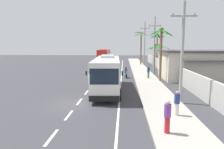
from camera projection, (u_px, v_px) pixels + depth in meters
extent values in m
plane|color=#3A3A3F|center=(77.00, 104.00, 16.93)|extent=(160.00, 160.00, 0.00)
cube|color=#A8A399|center=(148.00, 82.00, 26.44)|extent=(3.20, 90.00, 0.14)
cube|color=white|center=(51.00, 137.00, 10.90)|extent=(0.16, 2.00, 0.01)
cube|color=white|center=(69.00, 115.00, 14.33)|extent=(0.16, 2.00, 0.01)
cube|color=white|center=(79.00, 101.00, 17.76)|extent=(0.16, 2.00, 0.01)
cube|color=white|center=(87.00, 92.00, 21.20)|extent=(0.16, 2.00, 0.01)
cube|color=white|center=(92.00, 86.00, 24.63)|extent=(0.16, 2.00, 0.01)
cube|color=white|center=(96.00, 81.00, 28.06)|extent=(0.16, 2.00, 0.01)
cube|color=white|center=(99.00, 77.00, 31.50)|extent=(0.16, 2.00, 0.01)
cube|color=white|center=(101.00, 74.00, 34.93)|extent=(0.16, 2.00, 0.01)
cube|color=white|center=(103.00, 71.00, 38.36)|extent=(0.16, 2.00, 0.01)
cube|color=white|center=(105.00, 69.00, 41.80)|extent=(0.16, 2.00, 0.01)
cube|color=white|center=(106.00, 67.00, 45.23)|extent=(0.16, 2.00, 0.01)
cube|color=white|center=(108.00, 65.00, 48.66)|extent=(0.16, 2.00, 0.01)
cube|color=white|center=(109.00, 64.00, 52.10)|extent=(0.16, 2.00, 0.01)
cube|color=white|center=(110.00, 63.00, 55.53)|extent=(0.16, 2.00, 0.01)
cube|color=white|center=(110.00, 62.00, 58.96)|extent=(0.16, 2.00, 0.01)
cube|color=white|center=(111.00, 61.00, 62.40)|extent=(0.16, 2.00, 0.01)
cube|color=white|center=(112.00, 60.00, 65.83)|extent=(0.16, 2.00, 0.01)
cube|color=white|center=(121.00, 77.00, 31.58)|extent=(0.14, 70.00, 0.01)
cube|color=#B2B2AD|center=(172.00, 71.00, 30.05)|extent=(0.24, 60.00, 2.02)
cube|color=silver|center=(107.00, 73.00, 21.75)|extent=(2.87, 11.23, 2.96)
cube|color=#192333|center=(107.00, 68.00, 21.87)|extent=(2.87, 10.34, 0.95)
cube|color=#192333|center=(104.00, 77.00, 16.21)|extent=(2.24, 0.19, 1.25)
cube|color=red|center=(107.00, 79.00, 21.84)|extent=(2.90, 11.01, 0.53)
cube|color=black|center=(104.00, 99.00, 16.36)|extent=(2.39, 0.25, 0.44)
cube|color=#B7B7B7|center=(107.00, 56.00, 22.90)|extent=(1.44, 2.50, 0.28)
cube|color=black|center=(122.00, 73.00, 16.36)|extent=(0.12, 0.08, 0.36)
cube|color=black|center=(86.00, 73.00, 16.41)|extent=(0.12, 0.08, 0.36)
cylinder|color=black|center=(119.00, 94.00, 18.06)|extent=(0.36, 1.05, 1.04)
cylinder|color=black|center=(91.00, 94.00, 18.09)|extent=(0.36, 1.05, 1.04)
cylinder|color=black|center=(118.00, 80.00, 25.22)|extent=(0.36, 1.05, 1.04)
cylinder|color=black|center=(98.00, 80.00, 25.26)|extent=(0.36, 1.05, 1.04)
cube|color=red|center=(104.00, 55.00, 55.73)|extent=(2.53, 10.77, 3.09)
cube|color=#192333|center=(104.00, 53.00, 55.45)|extent=(2.56, 9.91, 0.99)
cube|color=#192333|center=(106.00, 53.00, 60.94)|extent=(2.31, 0.10, 1.30)
cube|color=orange|center=(104.00, 58.00, 55.82)|extent=(2.56, 10.55, 0.56)
cube|color=black|center=(106.00, 59.00, 61.28)|extent=(2.47, 0.16, 0.44)
cube|color=#B7B7B7|center=(103.00, 49.00, 54.16)|extent=(1.39, 2.37, 0.28)
cube|color=black|center=(101.00, 52.00, 60.78)|extent=(0.12, 0.08, 0.36)
cube|color=black|center=(111.00, 52.00, 60.62)|extent=(0.12, 0.08, 0.36)
cylinder|color=black|center=(101.00, 60.00, 59.72)|extent=(0.32, 1.04, 1.04)
cylinder|color=black|center=(110.00, 60.00, 59.58)|extent=(0.32, 1.04, 1.04)
cylinder|color=black|center=(98.00, 62.00, 52.80)|extent=(0.32, 1.04, 1.04)
cylinder|color=black|center=(108.00, 62.00, 52.66)|extent=(0.32, 1.04, 1.04)
cylinder|color=black|center=(127.00, 76.00, 29.93)|extent=(0.15, 0.61, 0.60)
cylinder|color=black|center=(126.00, 75.00, 31.28)|extent=(0.17, 0.61, 0.60)
cube|color=#1E7F38|center=(126.00, 74.00, 30.52)|extent=(0.33, 1.12, 0.36)
cube|color=black|center=(126.00, 73.00, 30.79)|extent=(0.29, 0.62, 0.12)
cylinder|color=gray|center=(126.00, 74.00, 30.01)|extent=(0.08, 0.32, 0.67)
cylinder|color=black|center=(126.00, 71.00, 30.05)|extent=(0.56, 0.08, 0.04)
sphere|color=#EAEACC|center=(126.00, 72.00, 29.95)|extent=(0.14, 0.14, 0.14)
cylinder|color=navy|center=(126.00, 70.00, 30.70)|extent=(0.32, 0.32, 0.62)
sphere|color=red|center=(126.00, 67.00, 30.64)|extent=(0.26, 0.26, 0.26)
cylinder|color=#2D7A47|center=(148.00, 75.00, 29.44)|extent=(0.28, 0.28, 0.80)
cylinder|color=navy|center=(148.00, 70.00, 29.34)|extent=(0.36, 0.36, 0.63)
sphere|color=brown|center=(149.00, 67.00, 29.28)|extent=(0.25, 0.25, 0.25)
cylinder|color=red|center=(167.00, 125.00, 11.06)|extent=(0.28, 0.28, 0.87)
cylinder|color=#75388E|center=(168.00, 111.00, 10.95)|extent=(0.36, 0.36, 0.69)
sphere|color=beige|center=(168.00, 102.00, 10.88)|extent=(0.24, 0.24, 0.24)
cylinder|color=beige|center=(177.00, 109.00, 13.86)|extent=(0.28, 0.28, 0.80)
cylinder|color=navy|center=(177.00, 99.00, 13.76)|extent=(0.36, 0.36, 0.63)
sphere|color=tan|center=(177.00, 93.00, 13.70)|extent=(0.20, 0.20, 0.20)
cylinder|color=#9E9E99|center=(182.00, 54.00, 16.76)|extent=(0.24, 0.24, 8.08)
cube|color=#9E9E99|center=(184.00, 16.00, 16.35)|extent=(2.07, 0.12, 0.12)
cylinder|color=#4C4742|center=(173.00, 14.00, 16.38)|extent=(0.08, 0.08, 0.16)
cylinder|color=#4C4742|center=(195.00, 14.00, 16.29)|extent=(0.08, 0.08, 0.16)
cylinder|color=#9E9E99|center=(154.00, 46.00, 34.22)|extent=(0.24, 0.24, 9.17)
cube|color=#9E9E99|center=(155.00, 26.00, 33.78)|extent=(2.02, 0.12, 0.12)
cylinder|color=#4C4742|center=(150.00, 25.00, 33.81)|extent=(0.08, 0.08, 0.16)
cylinder|color=#4C4742|center=(160.00, 25.00, 33.72)|extent=(0.08, 0.08, 0.16)
cylinder|color=#9E9E99|center=(147.00, 32.00, 33.98)|extent=(2.57, 0.09, 0.09)
cube|color=#4C4C51|center=(139.00, 32.00, 34.06)|extent=(0.44, 0.24, 0.14)
cylinder|color=#9E9E99|center=(145.00, 43.00, 51.68)|extent=(0.24, 0.24, 10.44)
cube|color=#9E9E99|center=(145.00, 28.00, 51.19)|extent=(2.54, 0.12, 0.12)
cylinder|color=#4C4742|center=(141.00, 28.00, 51.23)|extent=(0.08, 0.08, 0.16)
cylinder|color=#4C4742|center=(149.00, 28.00, 51.12)|extent=(0.08, 0.08, 0.16)
cylinder|color=#9E9E99|center=(140.00, 33.00, 51.39)|extent=(2.25, 0.09, 0.09)
cube|color=#4C4C51|center=(136.00, 33.00, 51.46)|extent=(0.44, 0.24, 0.14)
cylinder|color=brown|center=(157.00, 51.00, 43.84)|extent=(0.26, 0.26, 6.74)
ellipsoid|color=#28702D|center=(161.00, 36.00, 43.40)|extent=(1.72, 0.47, 0.63)
ellipsoid|color=#28702D|center=(159.00, 36.00, 44.03)|extent=(1.17, 1.55, 0.90)
ellipsoid|color=#28702D|center=(155.00, 37.00, 44.13)|extent=(0.90, 1.59, 0.97)
ellipsoid|color=#28702D|center=(154.00, 37.00, 43.77)|extent=(1.58, 1.00, 0.94)
ellipsoid|color=#28702D|center=(154.00, 36.00, 43.18)|extent=(1.71, 0.88, 0.67)
ellipsoid|color=#28702D|center=(157.00, 36.00, 42.68)|extent=(0.73, 1.64, 0.90)
ellipsoid|color=#28702D|center=(160.00, 36.00, 42.84)|extent=(1.38, 1.39, 0.90)
sphere|color=brown|center=(157.00, 35.00, 43.36)|extent=(0.56, 0.56, 0.56)
cylinder|color=brown|center=(155.00, 59.00, 36.48)|extent=(0.26, 0.26, 4.60)
ellipsoid|color=#337F33|center=(160.00, 47.00, 35.99)|extent=(1.74, 0.67, 0.66)
ellipsoid|color=#337F33|center=(156.00, 46.00, 36.92)|extent=(1.01, 1.72, 0.59)
ellipsoid|color=#337F33|center=(153.00, 47.00, 36.94)|extent=(0.88, 1.65, 0.88)
ellipsoid|color=#337F33|center=(150.00, 48.00, 36.38)|extent=(1.60, 0.63, 1.00)
ellipsoid|color=#337F33|center=(153.00, 47.00, 35.47)|extent=(1.12, 1.68, 0.63)
ellipsoid|color=#337F33|center=(158.00, 47.00, 35.51)|extent=(1.10, 1.58, 0.91)
sphere|color=brown|center=(155.00, 45.00, 36.15)|extent=(0.56, 0.56, 0.56)
cylinder|color=brown|center=(161.00, 56.00, 26.89)|extent=(0.32, 0.32, 6.58)
ellipsoid|color=#28702D|center=(167.00, 33.00, 26.57)|extent=(1.66, 0.64, 0.99)
ellipsoid|color=#28702D|center=(162.00, 32.00, 27.26)|extent=(0.79, 1.79, 0.61)
ellipsoid|color=#28702D|center=(155.00, 32.00, 26.92)|extent=(1.62, 1.18, 0.86)
ellipsoid|color=#28702D|center=(158.00, 33.00, 25.98)|extent=(1.43, 1.36, 1.00)
ellipsoid|color=#28702D|center=(164.00, 32.00, 25.68)|extent=(0.80, 1.71, 0.86)
sphere|color=brown|center=(162.00, 30.00, 26.42)|extent=(0.56, 0.56, 0.56)
cylinder|color=brown|center=(141.00, 49.00, 49.31)|extent=(0.35, 0.35, 7.30)
ellipsoid|color=#3D893D|center=(145.00, 34.00, 48.71)|extent=(1.89, 0.50, 0.74)
ellipsoid|color=#3D893D|center=(142.00, 35.00, 49.67)|extent=(0.95, 1.90, 0.71)
ellipsoid|color=#3D893D|center=(138.00, 34.00, 49.42)|extent=(1.72, 1.44, 0.67)
ellipsoid|color=#3D893D|center=(138.00, 35.00, 48.35)|extent=(1.64, 1.38, 0.96)
ellipsoid|color=#3D893D|center=(142.00, 35.00, 47.99)|extent=(0.61, 1.81, 0.99)
sphere|color=brown|center=(141.00, 33.00, 48.79)|extent=(0.56, 0.56, 0.56)
cylinder|color=brown|center=(160.00, 58.00, 39.81)|extent=(0.34, 0.34, 4.68)
ellipsoid|color=#337F33|center=(165.00, 47.00, 39.49)|extent=(2.00, 0.38, 1.01)
ellipsoid|color=#337F33|center=(161.00, 46.00, 40.44)|extent=(1.03, 2.07, 0.80)
ellipsoid|color=#337F33|center=(157.00, 46.00, 40.42)|extent=(1.29, 1.99, 0.84)
ellipsoid|color=#337F33|center=(155.00, 47.00, 39.38)|extent=(2.07, 0.76, 0.89)
ellipsoid|color=#337F33|center=(159.00, 47.00, 38.68)|extent=(1.07, 1.96, 1.09)
ellipsoid|color=#337F33|center=(164.00, 46.00, 38.62)|extent=(1.37, 1.97, 0.78)
sphere|color=brown|center=(160.00, 45.00, 39.47)|extent=(0.56, 0.56, 0.56)
cube|color=beige|center=(204.00, 65.00, 29.40)|extent=(11.46, 7.63, 3.76)
cube|color=#4C474C|center=(205.00, 51.00, 29.12)|extent=(12.15, 8.08, 0.24)
cube|color=#4C474C|center=(218.00, 61.00, 25.15)|extent=(8.02, 0.80, 0.10)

